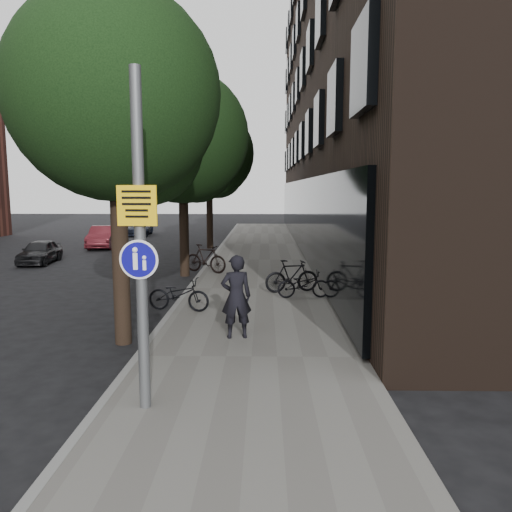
{
  "coord_description": "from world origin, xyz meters",
  "views": [
    {
      "loc": [
        0.5,
        -6.06,
        3.39
      ],
      "look_at": [
        0.32,
        4.11,
        2.0
      ],
      "focal_mm": 35.0,
      "sensor_mm": 36.0,
      "label": 1
    }
  ],
  "objects_px": {
    "signpost": "(140,242)",
    "pedestrian": "(236,297)",
    "parked_car_near": "(40,252)",
    "parked_bike_facade_near": "(304,284)"
  },
  "relations": [
    {
      "from": "signpost",
      "to": "pedestrian",
      "type": "bearing_deg",
      "value": 75.63
    },
    {
      "from": "signpost",
      "to": "pedestrian",
      "type": "xyz_separation_m",
      "value": [
        1.18,
        3.53,
        -1.58
      ]
    },
    {
      "from": "pedestrian",
      "to": "parked_car_near",
      "type": "bearing_deg",
      "value": -61.32
    },
    {
      "from": "signpost",
      "to": "parked_bike_facade_near",
      "type": "distance_m",
      "value": 8.41
    },
    {
      "from": "parked_car_near",
      "to": "parked_bike_facade_near",
      "type": "bearing_deg",
      "value": -37.78
    },
    {
      "from": "parked_bike_facade_near",
      "to": "parked_car_near",
      "type": "height_order",
      "value": "parked_car_near"
    },
    {
      "from": "signpost",
      "to": "parked_bike_facade_near",
      "type": "bearing_deg",
      "value": 72.73
    },
    {
      "from": "signpost",
      "to": "parked_car_near",
      "type": "bearing_deg",
      "value": 123.17
    },
    {
      "from": "pedestrian",
      "to": "parked_car_near",
      "type": "height_order",
      "value": "pedestrian"
    },
    {
      "from": "parked_car_near",
      "to": "signpost",
      "type": "bearing_deg",
      "value": -65.32
    }
  ]
}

